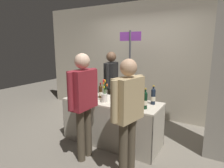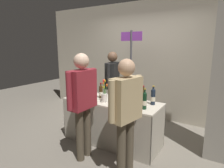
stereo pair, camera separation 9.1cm
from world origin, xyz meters
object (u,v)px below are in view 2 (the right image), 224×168
wine_glass_mid (76,93)px  taster_foreground_right (82,97)px  vendor_presenter (112,81)px  featured_wine_bottle (133,95)px  tasting_table (112,114)px  flower_vase (104,95)px  booth_signpost (131,69)px  wine_glass_near_vendor (118,101)px  display_bottle_0 (153,96)px

wine_glass_mid → taster_foreground_right: 0.75m
wine_glass_mid → vendor_presenter: bearing=79.8°
featured_wine_bottle → taster_foreground_right: size_ratio=0.21×
featured_wine_bottle → tasting_table: bearing=-174.5°
flower_vase → taster_foreground_right: size_ratio=0.24×
vendor_presenter → booth_signpost: booth_signpost is taller
featured_wine_bottle → wine_glass_mid: featured_wine_bottle is taller
wine_glass_mid → vendor_presenter: (0.18, 1.01, 0.09)m
taster_foreground_right → booth_signpost: size_ratio=0.80×
wine_glass_near_vendor → booth_signpost: size_ratio=0.06×
wine_glass_near_vendor → taster_foreground_right: 0.58m
vendor_presenter → tasting_table: bearing=18.4°
featured_wine_bottle → wine_glass_near_vendor: bearing=-122.1°
tasting_table → display_bottle_0: bearing=12.5°
flower_vase → featured_wine_bottle: bearing=21.5°
taster_foreground_right → booth_signpost: booth_signpost is taller
booth_signpost → flower_vase: bearing=-89.6°
booth_signpost → tasting_table: bearing=-85.1°
featured_wine_bottle → flower_vase: 0.50m
tasting_table → display_bottle_0: display_bottle_0 is taller
wine_glass_near_vendor → flower_vase: flower_vase is taller
tasting_table → vendor_presenter: 1.06m
wine_glass_mid → taster_foreground_right: bearing=-39.9°
display_bottle_0 → taster_foreground_right: 1.15m
flower_vase → booth_signpost: bearing=90.4°
display_bottle_0 → featured_wine_bottle: bearing=-158.9°
featured_wine_bottle → taster_foreground_right: 0.86m
vendor_presenter → wine_glass_mid: bearing=-22.8°
wine_glass_near_vendor → featured_wine_bottle: bearing=57.9°
display_bottle_0 → wine_glass_near_vendor: (-0.46, -0.37, -0.06)m
flower_vase → tasting_table: bearing=64.9°
vendor_presenter → wine_glass_near_vendor: bearing=22.5°
display_bottle_0 → wine_glass_mid: (-1.38, -0.34, -0.05)m
wine_glass_mid → flower_vase: (0.61, 0.04, 0.03)m
taster_foreground_right → wine_glass_near_vendor: bearing=-37.2°
wine_glass_near_vendor → display_bottle_0: bearing=38.7°
featured_wine_bottle → vendor_presenter: size_ratio=0.21×
display_bottle_0 → booth_signpost: (-0.77, 0.73, 0.34)m
tasting_table → vendor_presenter: bearing=121.0°
flower_vase → taster_foreground_right: bearing=-94.9°
featured_wine_bottle → wine_glass_mid: bearing=-168.3°
featured_wine_bottle → wine_glass_near_vendor: (-0.16, -0.25, -0.06)m
featured_wine_bottle → flower_vase: (-0.46, -0.18, -0.02)m
featured_wine_bottle → display_bottle_0: 0.32m
vendor_presenter → taster_foreground_right: (0.39, -1.49, 0.02)m
wine_glass_mid → vendor_presenter: vendor_presenter is taller
taster_foreground_right → vendor_presenter: bearing=15.4°
tasting_table → wine_glass_mid: (-0.68, -0.19, 0.34)m
display_bottle_0 → booth_signpost: size_ratio=0.16×
display_bottle_0 → booth_signpost: booth_signpost is taller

